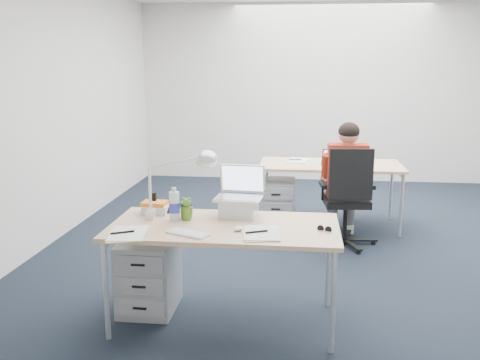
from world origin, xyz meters
name	(u,v)px	position (x,y,z in m)	size (l,w,h in m)	color
floor	(340,252)	(0.00, 0.00, 0.00)	(7.00, 7.00, 0.00)	black
room	(348,78)	(0.00, 0.00, 1.71)	(6.02, 7.02, 2.80)	beige
desk_near	(224,231)	(-0.94, -1.60, 0.68)	(1.60, 0.80, 0.73)	tan
desk_far	(330,168)	(-0.08, 0.91, 0.68)	(1.60, 0.80, 0.73)	tan
office_chair	(346,218)	(0.06, 0.21, 0.29)	(0.71, 0.71, 1.04)	black
seated_person	(345,182)	(0.05, 0.39, 0.63)	(0.40, 0.70, 1.26)	#9D2A16
drawer_pedestal_near	(149,274)	(-1.54, -1.45, 0.28)	(0.40, 0.50, 0.55)	#929596
drawer_pedestal_far	(277,204)	(-0.68, 0.77, 0.28)	(0.40, 0.50, 0.55)	#929596
silver_laptop	(239,192)	(-0.86, -1.36, 0.91)	(0.34, 0.27, 0.37)	silver
wireless_keyboard	(188,233)	(-1.14, -1.84, 0.74)	(0.29, 0.12, 0.01)	white
computer_mouse	(239,229)	(-0.82, -1.72, 0.74)	(0.05, 0.08, 0.03)	white
headphones	(161,209)	(-1.47, -1.31, 0.75)	(0.24, 0.18, 0.04)	black
can_koozie	(186,210)	(-1.24, -1.46, 0.79)	(0.08, 0.08, 0.13)	#121E39
water_bottle	(174,204)	(-1.31, -1.52, 0.85)	(0.08, 0.08, 0.24)	silver
bear_figurine	(186,209)	(-1.23, -1.51, 0.82)	(0.09, 0.07, 0.17)	#3A6E1D
book_stack	(155,207)	(-1.50, -1.35, 0.77)	(0.20, 0.15, 0.09)	silver
cordless_phone	(154,202)	(-1.52, -1.32, 0.80)	(0.04, 0.02, 0.15)	black
papers_left	(126,234)	(-1.55, -1.90, 0.74)	(0.23, 0.33, 0.01)	#DACA7E
papers_right	(260,234)	(-0.67, -1.78, 0.74)	(0.23, 0.33, 0.01)	#DACA7E
sunglasses	(325,229)	(-0.24, -1.65, 0.74)	(0.10, 0.05, 0.02)	black
desk_lamp	(172,183)	(-1.33, -1.50, 1.00)	(0.47, 0.17, 0.53)	silver
dark_laptop	(338,158)	(-0.02, 0.69, 0.83)	(0.29, 0.28, 0.21)	black
far_cup	(351,157)	(0.16, 1.08, 0.78)	(0.07, 0.07, 0.10)	white
far_papers	(297,161)	(-0.46, 1.04, 0.73)	(0.22, 0.32, 0.01)	white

